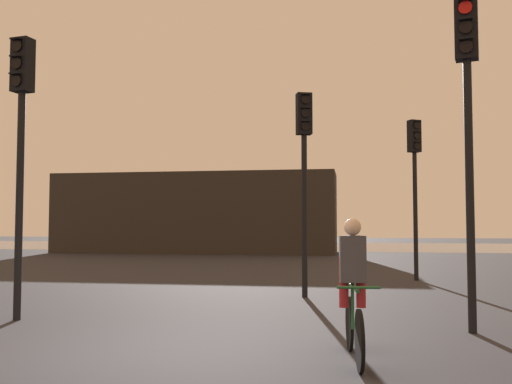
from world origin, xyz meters
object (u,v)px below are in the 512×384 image
distant_building (196,213)px  traffic_light_center (304,155)px  traffic_light_near_right (468,101)px  cyclist (353,288)px  traffic_light_near_left (21,123)px  traffic_light_far_right (415,169)px

distant_building → traffic_light_center: (7.46, -18.17, 0.90)m
traffic_light_near_right → cyclist: size_ratio=2.85×
distant_building → traffic_light_near_left: 22.09m
distant_building → traffic_light_far_right: 17.39m
traffic_light_far_right → traffic_light_center: bearing=27.1°
traffic_light_center → cyclist: size_ratio=2.57×
distant_building → cyclist: distant_building is taller
traffic_light_center → cyclist: 6.01m
traffic_light_far_right → cyclist: traffic_light_far_right is taller
traffic_light_center → traffic_light_far_right: (2.75, 4.12, 0.05)m
distant_building → traffic_light_near_right: (10.15, -21.76, 1.20)m
traffic_light_center → traffic_light_far_right: bearing=-142.1°
traffic_light_near_right → traffic_light_far_right: (0.06, 7.71, -0.25)m
distant_building → cyclist: bearing=-70.3°
traffic_light_near_right → cyclist: 3.58m
traffic_light_far_right → traffic_light_near_left: traffic_light_near_left is taller
distant_building → traffic_light_near_right: 24.04m
traffic_light_far_right → traffic_light_near_left: bearing=18.4°
traffic_light_near_left → traffic_light_near_right: bearing=-169.8°
traffic_light_center → traffic_light_near_left: size_ratio=0.95×
traffic_light_center → traffic_light_far_right: 4.95m
traffic_light_center → traffic_light_near_left: (-4.37, -3.67, 0.16)m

